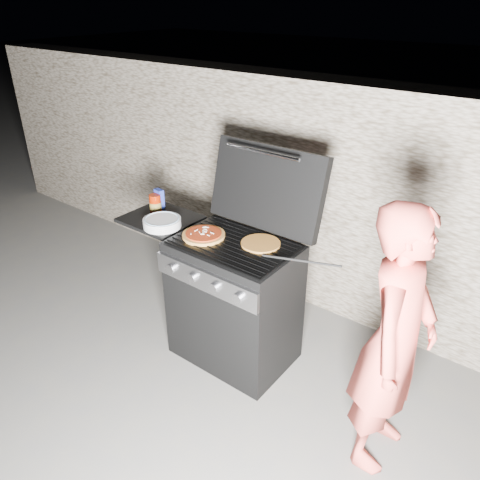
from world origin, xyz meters
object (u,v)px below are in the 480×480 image
Objects in this scene: pizza_topped at (204,234)px; sauce_jar at (155,203)px; gas_grill at (207,289)px; person at (395,342)px.

pizza_topped is 0.57m from sauce_jar.
person is at bearing -5.31° from gas_grill.
person is (1.35, -0.08, -0.16)m from pizza_topped.
gas_grill is 0.73m from sauce_jar.
sauce_jar is at bearing 174.08° from gas_grill.
person is at bearing -5.48° from sauce_jar.
sauce_jar reaches higher than pizza_topped.
gas_grill is at bearing -5.92° from sauce_jar.
sauce_jar is (-0.56, 0.10, 0.04)m from pizza_topped.
gas_grill is at bearing 126.63° from pizza_topped.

